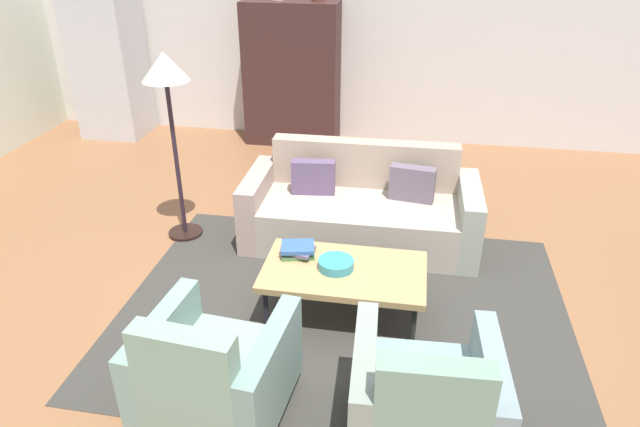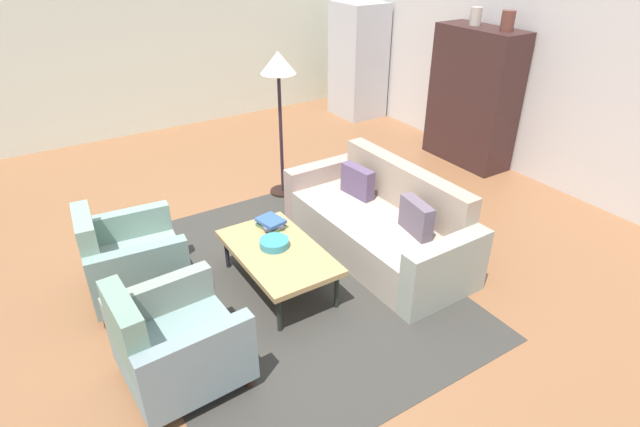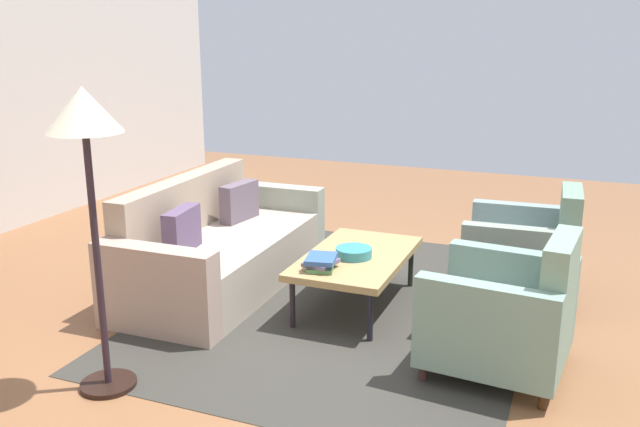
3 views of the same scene
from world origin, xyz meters
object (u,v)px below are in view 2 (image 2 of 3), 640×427
fruit_bowl (274,243)px  book_stack (271,223)px  refrigerator (358,60)px  armchair_right (172,346)px  couch (382,224)px  armchair_left (128,262)px  vase_round (508,21)px  floor_lamp (279,77)px  vase_tall (476,16)px  cabinet (473,97)px  coffee_table (278,253)px

fruit_bowl → book_stack: bearing=157.6°
refrigerator → armchair_right: bearing=-47.7°
couch → book_stack: (-0.37, -1.06, 0.16)m
armchair_left → couch: bearing=80.8°
fruit_bowl → vase_round: (-0.77, 3.62, 1.48)m
book_stack → armchair_left: bearing=-100.1°
fruit_bowl → floor_lamp: size_ratio=0.15×
fruit_bowl → vase_round: size_ratio=1.11×
fruit_bowl → vase_tall: size_ratio=1.21×
armchair_right → book_stack: 1.63m
cabinet → coffee_table: bearing=-72.0°
floor_lamp → couch: bearing=8.3°
fruit_bowl → book_stack: (-0.31, 0.13, 0.01)m
armchair_left → fruit_bowl: armchair_left is taller
cabinet → refrigerator: (-2.48, -0.10, 0.03)m
couch → vase_tall: vase_tall is taller
vase_round → vase_tall: bearing=180.0°
couch → fruit_bowl: (-0.06, -1.19, 0.15)m
vase_round → armchair_left: bearing=-87.3°
coffee_table → armchair_left: size_ratio=1.36×
cabinet → floor_lamp: bearing=-100.1°
couch → floor_lamp: (-1.66, -0.24, 1.16)m
vase_tall → refrigerator: vase_tall is taller
coffee_table → vase_tall: bearing=110.2°
vase_tall → floor_lamp: (-0.33, -2.67, -0.47)m
refrigerator → floor_lamp: (2.00, -2.57, 0.52)m
armchair_left → vase_round: (-0.22, 4.78, 1.58)m
coffee_table → vase_round: size_ratio=5.04×
armchair_right → floor_lamp: bearing=133.9°
couch → cabinet: size_ratio=1.17×
coffee_table → armchair_right: size_ratio=1.36×
couch → armchair_left: size_ratio=2.40×
couch → vase_tall: 3.21m
refrigerator → book_stack: bearing=-45.9°
fruit_bowl → refrigerator: bearing=135.7°
vase_tall → floor_lamp: vase_tall is taller
couch → fruit_bowl: bearing=86.3°
coffee_table → armchair_left: armchair_left is taller
armchair_left → refrigerator: refrigerator is taller
coffee_table → refrigerator: (-3.66, 3.52, 0.56)m
armchair_left → armchair_right: bearing=5.3°
armchair_right → armchair_left: bearing=177.0°
vase_round → refrigerator: 3.00m
armchair_right → book_stack: size_ratio=3.10×
coffee_table → book_stack: bearing=161.0°
couch → vase_tall: size_ratio=9.68×
armchair_right → coffee_table: bearing=114.4°
armchair_right → vase_tall: bearing=109.0°
book_stack → cabinet: (-0.81, 3.49, 0.45)m
coffee_table → vase_tall: 4.15m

